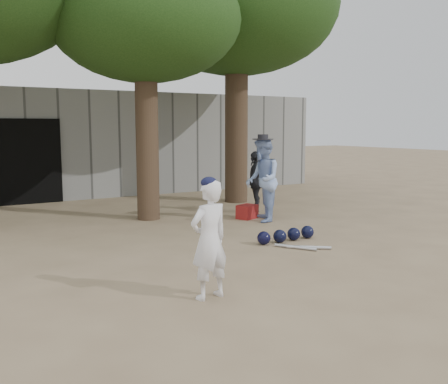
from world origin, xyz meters
TOP-DOWN VIEW (x-y plane):
  - ground at (0.00, 0.00)m, footprint 70.00×70.00m
  - boy_player at (-0.72, -0.89)m, footprint 0.55×0.41m
  - spectator_blue at (2.57, 2.72)m, footprint 0.99×1.07m
  - spectator_dark at (3.07, 3.71)m, footprint 0.79×0.88m
  - red_bag at (2.47, 3.15)m, footprint 0.51×0.45m
  - back_building at (-0.00, 10.33)m, footprint 16.00×5.24m
  - helmet_row at (1.85, 0.96)m, footprint 1.19×0.26m
  - bat_pile at (1.73, 0.39)m, footprint 0.69×0.68m
  - tree_row at (0.74, 5.02)m, footprint 11.40×5.80m

SIDE VIEW (x-z plane):
  - ground at x=0.00m, z-range 0.00..0.00m
  - bat_pile at x=1.73m, z-range 0.00..0.06m
  - helmet_row at x=1.85m, z-range 0.00..0.23m
  - red_bag at x=2.47m, z-range 0.00..0.30m
  - boy_player at x=-0.72m, z-range 0.00..1.39m
  - spectator_dark at x=3.07m, z-range 0.00..1.43m
  - spectator_blue at x=2.57m, z-range 0.00..1.76m
  - back_building at x=0.00m, z-range 0.00..3.00m
  - tree_row at x=0.74m, z-range 1.34..8.03m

